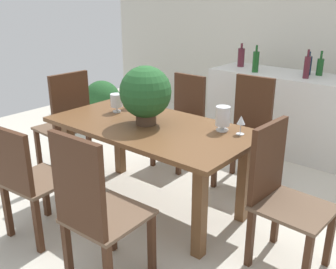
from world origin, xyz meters
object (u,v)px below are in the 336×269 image
Objects in this scene: wine_bottle_green at (307,67)px; potted_plant_floor at (102,103)px; wine_bottle_tall at (241,57)px; chair_near_right at (94,207)px; wine_glass at (241,121)px; crystal_vase_right at (134,94)px; chair_far_right at (247,127)px; flower_centerpiece at (146,93)px; crystal_vase_center_near at (116,101)px; wine_bottle_amber at (256,61)px; dining_table at (151,137)px; chair_foot_end at (280,190)px; kitchen_counter at (282,112)px; chair_head_end at (67,119)px; wine_bottle_clear at (308,65)px; wine_bottle_dark at (320,66)px; crystal_vase_left at (223,117)px; chair_far_left at (183,116)px; chair_near_left at (27,178)px.

wine_bottle_green reaches higher than potted_plant_floor.
wine_bottle_tall reaches higher than potted_plant_floor.
chair_near_right reaches higher than wine_glass.
wine_bottle_tall is at bearing 85.58° from crystal_vase_right.
chair_far_right is (-0.01, 1.93, -0.01)m from chair_near_right.
wine_bottle_green is (0.60, 1.91, 0.01)m from flower_centerpiece.
crystal_vase_center_near is at bearing -119.50° from wine_bottle_green.
crystal_vase_right is at bearing -105.93° from wine_bottle_amber.
dining_table is 5.62× the size of wine_bottle_amber.
chair_foot_end is 3.36m from potted_plant_floor.
crystal_vase_center_near is (-0.88, 1.04, 0.30)m from chair_near_right.
chair_near_right is at bearing -91.80° from chair_far_right.
wine_bottle_green is (-0.61, 1.90, 0.50)m from chair_foot_end.
kitchen_counter is (0.76, 1.72, -0.43)m from crystal_vase_right.
wine_bottle_amber is (1.13, 1.87, 0.46)m from chair_head_end.
kitchen_counter is 2.42m from potted_plant_floor.
potted_plant_floor is at bearing 72.42° from chair_foot_end.
wine_glass is 1.86m from wine_bottle_clear.
wine_bottle_amber reaches higher than chair_far_right.
chair_near_right is 2.18× the size of flower_centerpiece.
kitchen_counter is at bearing -157.90° from wine_bottle_dark.
wine_glass is at bearing -83.89° from wine_bottle_clear.
flower_centerpiece is 1.87m from wine_bottle_amber.
chair_foot_end is at bearing -53.19° from chair_far_right.
kitchen_counter is (-0.25, 1.77, -0.42)m from crystal_vase_left.
flower_centerpiece is 1.79× the size of wine_bottle_dark.
chair_far_left is at bearing 147.53° from wine_glass.
wine_bottle_green reaches higher than chair_near_left.
chair_near_right is 3.22m from potted_plant_floor.
kitchen_counter is at bearing 157.28° from wine_bottle_green.
crystal_vase_left is at bearing -88.66° from wine_bottle_clear.
kitchen_counter is 0.68m from wine_bottle_amber.
chair_foot_end is (2.32, 0.01, -0.03)m from chair_head_end.
wine_bottle_dark is at bearing 92.39° from wine_glass.
chair_far_left is at bearing 142.79° from crystal_vase_left.
potted_plant_floor is (-1.64, -0.88, -0.69)m from wine_bottle_tall.
chair_near_right is 5.07× the size of crystal_vase_right.
potted_plant_floor is (-2.38, 2.15, -0.23)m from chair_near_right.
kitchen_counter is 5.49× the size of wine_bottle_amber.
chair_far_right reaches higher than wine_glass.
flower_centerpiece is 3.22× the size of wine_glass.
chair_foot_end is at bearing -130.26° from chair_near_right.
wine_bottle_tall is 0.91m from wine_bottle_green.
chair_far_right is at bearing -99.90° from wine_bottle_green.
chair_far_right is 1.24m from wine_bottle_clear.
wine_bottle_amber reaches higher than wine_bottle_tall.
chair_head_end is 7.03× the size of wine_glass.
chair_near_right is at bearing -93.90° from wine_bottle_dark.
dining_table is at bearing -69.90° from chair_near_right.
chair_far_right is at bearing -5.35° from potted_plant_floor.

